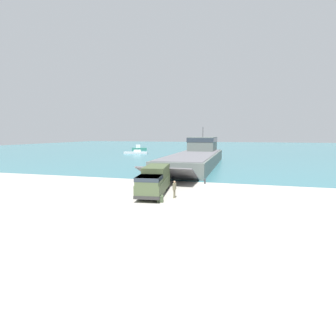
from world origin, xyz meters
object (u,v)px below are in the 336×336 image
Objects in this scene: soldier_on_ramp at (174,188)px; mooring_bollard at (205,181)px; military_truck at (154,180)px; cargo_crate at (160,199)px; landing_craft at (197,155)px; moored_boat_a at (136,152)px; moored_boat_b at (139,149)px.

soldier_on_ramp is 8.68m from mooring_bollard.
military_truck is 3.60m from cargo_crate.
landing_craft is 22.17× the size of soldier_on_ramp.
soldier_on_ramp is at bearing 57.26° from military_truck.
soldier_on_ramp is 2.63× the size of mooring_bollard.
mooring_bollard is at bearing 73.60° from cargo_crate.
mooring_bollard is at bearing -164.20° from moored_boat_a.
military_truck reaches higher than moored_boat_a.
landing_craft is 4.95× the size of moored_boat_a.
mooring_bollard is at bearing -97.94° from soldier_on_ramp.
landing_craft is 6.10× the size of moored_boat_b.
moored_boat_b reaches higher than soldier_on_ramp.
military_truck is at bearing 0.56° from moored_boat_b.
soldier_on_ramp reaches higher than cargo_crate.
soldier_on_ramp reaches higher than mooring_bollard.
mooring_bollard is 0.94× the size of cargo_crate.
soldier_on_ramp is at bearing 1.91° from moored_boat_b.
moored_boat_b is (-31.50, 71.86, -0.29)m from soldier_on_ramp.
cargo_crate is (-0.96, -1.81, -0.72)m from soldier_on_ramp.
military_truck is at bearing -122.33° from mooring_bollard.
landing_craft is at bearing -151.91° from moored_boat_a.
moored_boat_b is at bearing -60.56° from soldier_on_ramp.
military_truck is at bearing -20.13° from soldier_on_ramp.
moored_boat_a is at bearing -163.17° from military_truck.
landing_craft is at bearing 172.67° from military_truck.
cargo_crate is at bearing -106.40° from mooring_bollard.
moored_boat_a is 1.23× the size of moored_boat_b.
moored_boat_a reaches higher than cargo_crate.
moored_boat_b is 9.57× the size of mooring_bollard.
landing_craft is at bearing 92.37° from cargo_crate.
soldier_on_ramp is 60.54m from moored_boat_a.
landing_craft is at bearing 101.44° from mooring_bollard.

